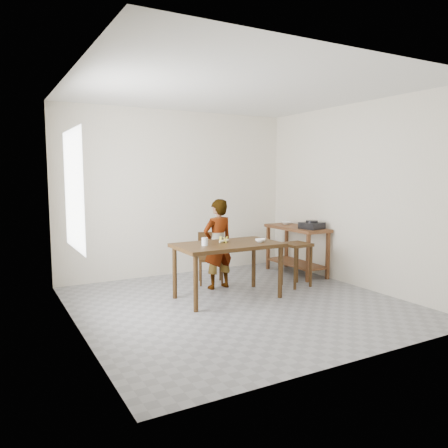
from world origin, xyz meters
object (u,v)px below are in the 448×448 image
child (218,244)px  stool (296,265)px  dining_table (228,271)px  dining_chair (211,258)px  prep_counter (296,250)px

child → stool: 1.22m
dining_table → stool: (1.21, 0.06, -0.05)m
dining_chair → stool: dining_chair is taller
child → stool: (1.08, -0.46, -0.33)m
prep_counter → child: (-1.59, -0.18, 0.26)m
dining_table → dining_chair: bearing=78.4°
dining_chair → stool: (1.04, -0.76, -0.06)m
dining_table → stool: 1.22m
dining_table → prep_counter: bearing=22.1°
prep_counter → child: bearing=-173.6°
prep_counter → dining_chair: prep_counter is taller
dining_table → prep_counter: size_ratio=1.17×
prep_counter → dining_chair: size_ratio=1.55×
stool → dining_chair: bearing=143.8°
dining_table → child: (0.13, 0.52, 0.28)m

